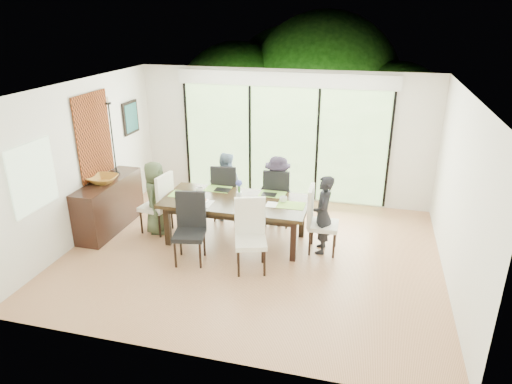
% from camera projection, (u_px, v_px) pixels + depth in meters
% --- Properties ---
extents(floor, '(6.00, 5.00, 0.01)m').
position_uv_depth(floor, '(252.00, 254.00, 7.55)').
color(floor, '#995E3D').
rests_on(floor, ground).
extents(ceiling, '(6.00, 5.00, 0.01)m').
position_uv_depth(ceiling, '(252.00, 88.00, 6.55)').
color(ceiling, white).
rests_on(ceiling, wall_back).
extents(wall_back, '(6.00, 0.02, 2.70)m').
position_uv_depth(wall_back, '(284.00, 136.00, 9.31)').
color(wall_back, silver).
rests_on(wall_back, floor).
extents(wall_front, '(6.00, 0.02, 2.70)m').
position_uv_depth(wall_front, '(191.00, 255.00, 4.79)').
color(wall_front, beige).
rests_on(wall_front, floor).
extents(wall_left, '(0.02, 5.00, 2.70)m').
position_uv_depth(wall_left, '(81.00, 162.00, 7.75)').
color(wall_left, silver).
rests_on(wall_left, floor).
extents(wall_right, '(0.02, 5.00, 2.70)m').
position_uv_depth(wall_right, '(460.00, 195.00, 6.35)').
color(wall_right, white).
rests_on(wall_right, floor).
extents(glass_doors, '(4.20, 0.02, 2.30)m').
position_uv_depth(glass_doors, '(283.00, 144.00, 9.33)').
color(glass_doors, '#598C3F').
rests_on(glass_doors, wall_back).
extents(blinds_header, '(4.40, 0.06, 0.28)m').
position_uv_depth(blinds_header, '(284.00, 79.00, 8.84)').
color(blinds_header, white).
rests_on(blinds_header, wall_back).
extents(mullion_a, '(0.05, 0.04, 2.30)m').
position_uv_depth(mullion_a, '(187.00, 138.00, 9.81)').
color(mullion_a, black).
rests_on(mullion_a, wall_back).
extents(mullion_b, '(0.05, 0.04, 2.30)m').
position_uv_depth(mullion_b, '(250.00, 142.00, 9.48)').
color(mullion_b, black).
rests_on(mullion_b, wall_back).
extents(mullion_c, '(0.05, 0.04, 2.30)m').
position_uv_depth(mullion_c, '(317.00, 147.00, 9.16)').
color(mullion_c, black).
rests_on(mullion_c, wall_back).
extents(mullion_d, '(0.05, 0.04, 2.30)m').
position_uv_depth(mullion_d, '(389.00, 152.00, 8.83)').
color(mullion_d, black).
rests_on(mullion_d, wall_back).
extents(side_window, '(0.02, 0.90, 1.00)m').
position_uv_depth(side_window, '(33.00, 177.00, 6.61)').
color(side_window, '#8CAD7F').
rests_on(side_window, wall_left).
extents(deck, '(6.00, 1.80, 0.10)m').
position_uv_depth(deck, '(290.00, 185.00, 10.63)').
color(deck, brown).
rests_on(deck, ground).
extents(rail_top, '(6.00, 0.08, 0.06)m').
position_uv_depth(rail_top, '(296.00, 151.00, 11.13)').
color(rail_top, brown).
rests_on(rail_top, deck).
extents(foliage_left, '(3.20, 3.20, 3.20)m').
position_uv_depth(foliage_left, '(237.00, 104.00, 12.11)').
color(foliage_left, '#14380F').
rests_on(foliage_left, ground).
extents(foliage_mid, '(4.00, 4.00, 4.00)m').
position_uv_depth(foliage_mid, '(323.00, 90.00, 12.01)').
color(foliage_mid, '#14380F').
rests_on(foliage_mid, ground).
extents(foliage_right, '(2.80, 2.80, 2.80)m').
position_uv_depth(foliage_right, '(392.00, 120.00, 11.07)').
color(foliage_right, '#14380F').
rests_on(foliage_right, ground).
extents(foliage_far, '(3.60, 3.60, 3.60)m').
position_uv_depth(foliage_far, '(291.00, 91.00, 12.94)').
color(foliage_far, '#14380F').
rests_on(foliage_far, ground).
extents(table_top, '(2.46, 1.13, 0.06)m').
position_uv_depth(table_top, '(236.00, 201.00, 7.71)').
color(table_top, black).
rests_on(table_top, floor).
extents(table_apron, '(2.26, 0.92, 0.10)m').
position_uv_depth(table_apron, '(236.00, 206.00, 7.75)').
color(table_apron, black).
rests_on(table_apron, floor).
extents(table_leg_fl, '(0.09, 0.09, 0.71)m').
position_uv_depth(table_leg_fl, '(168.00, 226.00, 7.72)').
color(table_leg_fl, black).
rests_on(table_leg_fl, floor).
extents(table_leg_fr, '(0.09, 0.09, 0.71)m').
position_uv_depth(table_leg_fr, '(293.00, 241.00, 7.22)').
color(table_leg_fr, black).
rests_on(table_leg_fr, floor).
extents(table_leg_bl, '(0.09, 0.09, 0.71)m').
position_uv_depth(table_leg_bl, '(187.00, 206.00, 8.49)').
color(table_leg_bl, black).
rests_on(table_leg_bl, floor).
extents(table_leg_br, '(0.09, 0.09, 0.71)m').
position_uv_depth(table_leg_br, '(302.00, 218.00, 7.99)').
color(table_leg_br, black).
rests_on(table_leg_br, floor).
extents(chair_left_end, '(0.54, 0.54, 1.13)m').
position_uv_depth(chair_left_end, '(155.00, 202.00, 8.12)').
color(chair_left_end, white).
rests_on(chair_left_end, floor).
extents(chair_right_end, '(0.48, 0.48, 1.13)m').
position_uv_depth(chair_right_end, '(324.00, 220.00, 7.43)').
color(chair_right_end, silver).
rests_on(chair_right_end, floor).
extents(chair_far_left, '(0.53, 0.53, 1.13)m').
position_uv_depth(chair_far_left, '(226.00, 191.00, 8.65)').
color(chair_far_left, black).
rests_on(chair_far_left, floor).
extents(chair_far_right, '(0.50, 0.50, 1.13)m').
position_uv_depth(chair_far_right, '(278.00, 196.00, 8.41)').
color(chair_far_right, black).
rests_on(chair_far_right, floor).
extents(chair_near_left, '(0.55, 0.55, 1.13)m').
position_uv_depth(chair_near_left, '(189.00, 230.00, 7.11)').
color(chair_near_left, black).
rests_on(chair_near_left, floor).
extents(chair_near_right, '(0.60, 0.60, 1.13)m').
position_uv_depth(chair_near_right, '(251.00, 237.00, 6.88)').
color(chair_near_right, white).
rests_on(chair_near_right, floor).
extents(person_left_end, '(0.48, 0.67, 1.32)m').
position_uv_depth(person_left_end, '(156.00, 197.00, 8.08)').
color(person_left_end, '#465438').
rests_on(person_left_end, floor).
extents(person_right_end, '(0.44, 0.65, 1.32)m').
position_uv_depth(person_right_end, '(323.00, 215.00, 7.40)').
color(person_right_end, black).
rests_on(person_right_end, floor).
extents(person_far_left, '(0.63, 0.41, 1.32)m').
position_uv_depth(person_far_left, '(226.00, 186.00, 8.59)').
color(person_far_left, '#7089A2').
rests_on(person_far_left, floor).
extents(person_far_right, '(0.69, 0.53, 1.32)m').
position_uv_depth(person_far_right, '(277.00, 191.00, 8.36)').
color(person_far_right, '#231C2B').
rests_on(person_far_right, floor).
extents(placemat_left, '(0.45, 0.33, 0.01)m').
position_uv_depth(placemat_left, '(183.00, 194.00, 7.92)').
color(placemat_left, '#6FA53B').
rests_on(placemat_left, table_top).
extents(placemat_right, '(0.45, 0.33, 0.01)m').
position_uv_depth(placemat_right, '(291.00, 205.00, 7.48)').
color(placemat_right, '#80B440').
rests_on(placemat_right, table_top).
extents(placemat_far_l, '(0.45, 0.33, 0.01)m').
position_uv_depth(placemat_far_l, '(218.00, 189.00, 8.16)').
color(placemat_far_l, '#82BF44').
rests_on(placemat_far_l, table_top).
extents(placemat_far_r, '(0.45, 0.33, 0.01)m').
position_uv_depth(placemat_far_r, '(272.00, 194.00, 7.93)').
color(placemat_far_r, '#79B13F').
rests_on(placemat_far_r, table_top).
extents(placemat_paper, '(0.45, 0.33, 0.01)m').
position_uv_depth(placemat_paper, '(199.00, 203.00, 7.56)').
color(placemat_paper, white).
rests_on(placemat_paper, table_top).
extents(tablet_far_l, '(0.27, 0.18, 0.01)m').
position_uv_depth(tablet_far_l, '(222.00, 190.00, 8.09)').
color(tablet_far_l, black).
rests_on(tablet_far_l, table_top).
extents(tablet_far_r, '(0.25, 0.17, 0.01)m').
position_uv_depth(tablet_far_r, '(269.00, 194.00, 7.89)').
color(tablet_far_r, black).
rests_on(tablet_far_r, table_top).
extents(papers, '(0.31, 0.23, 0.00)m').
position_uv_depth(papers, '(275.00, 205.00, 7.49)').
color(papers, white).
rests_on(papers, table_top).
extents(platter_base, '(0.27, 0.27, 0.02)m').
position_uv_depth(platter_base, '(199.00, 202.00, 7.55)').
color(platter_base, white).
rests_on(platter_base, table_top).
extents(platter_snacks, '(0.21, 0.21, 0.01)m').
position_uv_depth(platter_snacks, '(199.00, 201.00, 7.54)').
color(platter_snacks, orange).
rests_on(platter_snacks, table_top).
extents(vase, '(0.08, 0.08, 0.12)m').
position_uv_depth(vase, '(239.00, 196.00, 7.71)').
color(vase, silver).
rests_on(vase, table_top).
extents(hyacinth_stems, '(0.04, 0.04, 0.16)m').
position_uv_depth(hyacinth_stems, '(239.00, 189.00, 7.67)').
color(hyacinth_stems, '#337226').
rests_on(hyacinth_stems, table_top).
extents(hyacinth_blooms, '(0.11, 0.11, 0.11)m').
position_uv_depth(hyacinth_blooms, '(239.00, 183.00, 7.63)').
color(hyacinth_blooms, '#4953B7').
rests_on(hyacinth_blooms, table_top).
extents(laptop, '(0.39, 0.32, 0.03)m').
position_uv_depth(laptop, '(186.00, 196.00, 7.80)').
color(laptop, silver).
rests_on(laptop, table_top).
extents(cup_a, '(0.18, 0.18, 0.10)m').
position_uv_depth(cup_a, '(200.00, 190.00, 7.98)').
color(cup_a, white).
rests_on(cup_a, table_top).
extents(cup_b, '(0.14, 0.14, 0.09)m').
position_uv_depth(cup_b, '(242.00, 200.00, 7.56)').
color(cup_b, white).
rests_on(cup_b, table_top).
extents(cup_c, '(0.14, 0.14, 0.10)m').
position_uv_depth(cup_c, '(283.00, 199.00, 7.59)').
color(cup_c, white).
rests_on(cup_c, table_top).
extents(book, '(0.19, 0.24, 0.02)m').
position_uv_depth(book, '(251.00, 200.00, 7.68)').
color(book, white).
rests_on(book, table_top).
extents(sideboard, '(0.46, 1.65, 0.93)m').
position_uv_depth(sideboard, '(109.00, 205.00, 8.28)').
color(sideboard, black).
rests_on(sideboard, floor).
extents(bowl, '(0.49, 0.49, 0.12)m').
position_uv_depth(bowl, '(103.00, 179.00, 7.99)').
color(bowl, '#9C6722').
rests_on(bowl, sideboard).
extents(candlestick_base, '(0.10, 0.10, 0.04)m').
position_uv_depth(candlestick_base, '(117.00, 173.00, 8.41)').
color(candlestick_base, black).
rests_on(candlestick_base, sideboard).
extents(candlestick_shaft, '(0.02, 0.02, 1.29)m').
position_uv_depth(candlestick_shaft, '(112.00, 139.00, 8.17)').
color(candlestick_shaft, black).
rests_on(candlestick_shaft, sideboard).
extents(candlestick_pan, '(0.10, 0.10, 0.03)m').
position_uv_depth(candlestick_pan, '(108.00, 103.00, 7.93)').
color(candlestick_pan, black).
rests_on(candlestick_pan, sideboard).
extents(candle, '(0.04, 0.04, 0.10)m').
position_uv_depth(candle, '(108.00, 100.00, 7.91)').
color(candle, silver).
rests_on(candle, sideboard).
extents(tapestry, '(0.02, 1.00, 1.50)m').
position_uv_depth(tapestry, '(94.00, 136.00, 7.97)').
color(tapestry, maroon).
rests_on(tapestry, wall_left).
extents(art_frame, '(0.03, 0.55, 0.65)m').
position_uv_depth(art_frame, '(131.00, 118.00, 9.12)').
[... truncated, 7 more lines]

